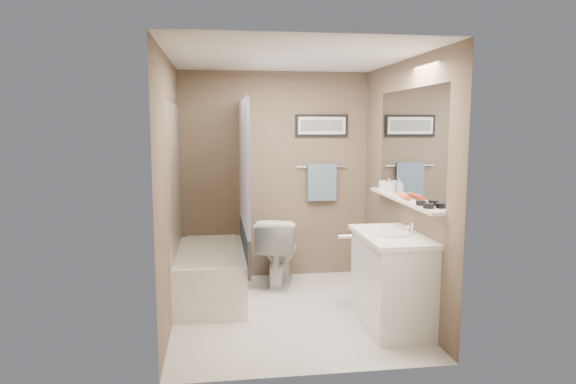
{
  "coord_description": "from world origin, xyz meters",
  "views": [
    {
      "loc": [
        -0.68,
        -4.69,
        1.8
      ],
      "look_at": [
        0.0,
        0.15,
        1.15
      ],
      "focal_mm": 32.0,
      "sensor_mm": 36.0,
      "label": 1
    }
  ],
  "objects": [
    {
      "name": "toilet",
      "position": [
        -0.01,
        0.89,
        0.39
      ],
      "size": [
        0.61,
        0.84,
        0.78
      ],
      "primitive_type": "imported",
      "rotation": [
        0.0,
        0.0,
        2.89
      ],
      "color": "silver",
      "rests_on": "ground"
    },
    {
      "name": "ceiling",
      "position": [
        0.0,
        0.0,
        2.38
      ],
      "size": [
        2.2,
        2.5,
        0.04
      ],
      "primitive_type": "cube",
      "color": "white",
      "rests_on": "wall_back"
    },
    {
      "name": "art_image",
      "position": [
        0.55,
        1.22,
        1.78
      ],
      "size": [
        0.5,
        0.0,
        0.13
      ],
      "primitive_type": "cube",
      "color": "#595959",
      "rests_on": "art_mat"
    },
    {
      "name": "mirror",
      "position": [
        1.09,
        -0.15,
        1.62
      ],
      "size": [
        0.02,
        1.6,
        1.0
      ],
      "primitive_type": "cube",
      "color": "silver",
      "rests_on": "wall_right"
    },
    {
      "name": "candle_bowl_far",
      "position": [
        1.04,
        -0.59,
        1.14
      ],
      "size": [
        0.09,
        0.09,
        0.04
      ],
      "primitive_type": "cylinder",
      "color": "black",
      "rests_on": "shelf"
    },
    {
      "name": "soap_bottle",
      "position": [
        1.04,
        0.23,
        1.19
      ],
      "size": [
        0.07,
        0.07,
        0.14
      ],
      "primitive_type": "imported",
      "rotation": [
        0.0,
        0.0,
        0.13
      ],
      "color": "#999999",
      "rests_on": "shelf"
    },
    {
      "name": "towel_bar",
      "position": [
        0.55,
        1.22,
        1.3
      ],
      "size": [
        0.6,
        0.02,
        0.02
      ],
      "primitive_type": "cylinder",
      "rotation": [
        0.0,
        1.57,
        0.0
      ],
      "color": "silver",
      "rests_on": "wall_back"
    },
    {
      "name": "hair_brush_front",
      "position": [
        1.04,
        -0.23,
        1.14
      ],
      "size": [
        0.06,
        0.22,
        0.04
      ],
      "primitive_type": "cylinder",
      "rotation": [
        1.57,
        0.0,
        -0.08
      ],
      "color": "#C8401C",
      "rests_on": "shelf"
    },
    {
      "name": "ground",
      "position": [
        0.0,
        0.0,
        0.0
      ],
      "size": [
        2.5,
        2.5,
        0.0
      ],
      "primitive_type": "plane",
      "color": "silver",
      "rests_on": "ground"
    },
    {
      "name": "vanity",
      "position": [
        0.85,
        -0.44,
        0.4
      ],
      "size": [
        0.5,
        0.9,
        0.8
      ],
      "primitive_type": "cube",
      "rotation": [
        0.0,
        0.0,
        0.0
      ],
      "color": "white",
      "rests_on": "ground"
    },
    {
      "name": "curtain_rod",
      "position": [
        -0.4,
        0.5,
        2.05
      ],
      "size": [
        0.02,
        1.55,
        0.02
      ],
      "primitive_type": "cylinder",
      "rotation": [
        1.57,
        0.0,
        0.0
      ],
      "color": "silver",
      "rests_on": "wall_left"
    },
    {
      "name": "candle_bowl_near",
      "position": [
        1.04,
        -0.75,
        1.14
      ],
      "size": [
        0.09,
        0.09,
        0.04
      ],
      "primitive_type": "cylinder",
      "color": "black",
      "rests_on": "shelf"
    },
    {
      "name": "faucet_knob",
      "position": [
        1.03,
        -0.34,
        0.87
      ],
      "size": [
        0.05,
        0.05,
        0.05
      ],
      "primitive_type": "sphere",
      "color": "white",
      "rests_on": "countertop"
    },
    {
      "name": "door",
      "position": [
        0.55,
        -1.24,
        1.0
      ],
      "size": [
        0.8,
        0.02,
        2.0
      ],
      "primitive_type": "cube",
      "color": "silver",
      "rests_on": "wall_front"
    },
    {
      "name": "hair_brush_back",
      "position": [
        1.04,
        -0.16,
        1.14
      ],
      "size": [
        0.06,
        0.22,
        0.04
      ],
      "primitive_type": "cylinder",
      "rotation": [
        1.57,
        0.0,
        -0.08
      ],
      "color": "orange",
      "rests_on": "shelf"
    },
    {
      "name": "shelf",
      "position": [
        1.04,
        -0.15,
        1.1
      ],
      "size": [
        0.12,
        1.6,
        0.03
      ],
      "primitive_type": "cube",
      "color": "silver",
      "rests_on": "wall_right"
    },
    {
      "name": "tub_rim",
      "position": [
        -0.75,
        0.58,
        0.5
      ],
      "size": [
        0.56,
        1.36,
        0.02
      ],
      "primitive_type": "cube",
      "color": "white",
      "rests_on": "bathtub"
    },
    {
      "name": "sink_basin",
      "position": [
        0.83,
        -0.44,
        0.85
      ],
      "size": [
        0.34,
        0.34,
        0.01
      ],
      "primitive_type": "cylinder",
      "color": "silver",
      "rests_on": "countertop"
    },
    {
      "name": "wall_left",
      "position": [
        -1.08,
        0.0,
        1.2
      ],
      "size": [
        0.04,
        2.5,
        2.4
      ],
      "primitive_type": "cube",
      "color": "brown",
      "rests_on": "ground"
    },
    {
      "name": "art_mat",
      "position": [
        0.55,
        1.22,
        1.78
      ],
      "size": [
        0.56,
        0.0,
        0.2
      ],
      "primitive_type": "cube",
      "color": "white",
      "rests_on": "art_frame"
    },
    {
      "name": "pink_comb",
      "position": [
        1.04,
        0.07,
        1.12
      ],
      "size": [
        0.03,
        0.16,
        0.01
      ],
      "primitive_type": "cube",
      "rotation": [
        0.0,
        0.0,
        0.01
      ],
      "color": "pink",
      "rests_on": "shelf"
    },
    {
      "name": "wall_right",
      "position": [
        1.08,
        0.0,
        1.2
      ],
      "size": [
        0.04,
        2.5,
        2.4
      ],
      "primitive_type": "cube",
      "color": "brown",
      "rests_on": "ground"
    },
    {
      "name": "countertop",
      "position": [
        0.84,
        -0.44,
        0.82
      ],
      "size": [
        0.54,
        0.96,
        0.04
      ],
      "primitive_type": "cube",
      "color": "white",
      "rests_on": "vanity"
    },
    {
      "name": "door_handle",
      "position": [
        0.22,
        -1.19,
        1.0
      ],
      "size": [
        0.1,
        0.02,
        0.02
      ],
      "primitive_type": "cylinder",
      "rotation": [
        0.0,
        1.57,
        0.0
      ],
      "color": "silver",
      "rests_on": "door"
    },
    {
      "name": "bathtub",
      "position": [
        -0.75,
        0.58,
        0.25
      ],
      "size": [
        0.73,
        1.51,
        0.5
      ],
      "primitive_type": "cube",
      "rotation": [
        0.0,
        0.0,
        -0.02
      ],
      "color": "white",
      "rests_on": "ground"
    },
    {
      "name": "art_frame",
      "position": [
        0.55,
        1.23,
        1.78
      ],
      "size": [
        0.62,
        0.02,
        0.26
      ],
      "primitive_type": "cube",
      "color": "black",
      "rests_on": "wall_back"
    },
    {
      "name": "faucet_spout",
      "position": [
        1.03,
        -0.44,
        0.89
      ],
      "size": [
        0.02,
        0.02,
        0.1
      ],
      "primitive_type": "cylinder",
      "color": "silver",
      "rests_on": "countertop"
    },
    {
      "name": "wall_back",
      "position": [
        0.0,
        1.23,
        1.2
      ],
      "size": [
        2.2,
        0.04,
        2.4
      ],
      "primitive_type": "cube",
      "color": "brown",
      "rests_on": "ground"
    },
    {
      "name": "curtain_upper",
      "position": [
        -0.4,
        0.5,
        1.4
      ],
      "size": [
        0.03,
        1.45,
        1.28
      ],
      "primitive_type": "cube",
      "color": "white",
      "rests_on": "curtain_rod"
    },
    {
      "name": "wall_front",
      "position": [
        0.0,
        -1.23,
        1.2
      ],
      "size": [
        2.2,
        0.04,
        2.4
      ],
      "primitive_type": "cube",
      "color": "brown",
      "rests_on": "ground"
    },
    {
      "name": "curtain_lower",
      "position": [
        -0.4,
        0.5,
        0.58
      ],
      "size": [
        0.03,
        1.45,
        0.36
      ],
      "primitive_type": "cube",
      "color": "#273949",
      "rests_on": "curtain_rod"
    },
    {
      "name": "towel",
      "position": [
        0.55,
        1.2,
        1.12
      ],
      "size": [
        0.34,
        0.05,
        0.44
      ],
      "primitive_type": "cube",
      "color": "#7D9EB6",
      "rests_on": "towel_bar"
    },
    {
      "name": "glass_jar",
      "position": [
        1.04,
        0.42,
        1.17
      ],
      "size": [
        0.08,
        0.08,
        0.1
      ],
      "primitive_type": "cylinder",
      "color": "silver",
      "rests_on": "shelf"
    },
    {
      "name": "tile_surround",
      "position": [
        -1.09,
        0.5,
        1.0
      ],
      "size": [
        0.02,
        1.55,
        2.0
      ],
      "primitive_type": "cube",
      "color": "tan",
      "rests_on": "wall_left"
    }
  ]
}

